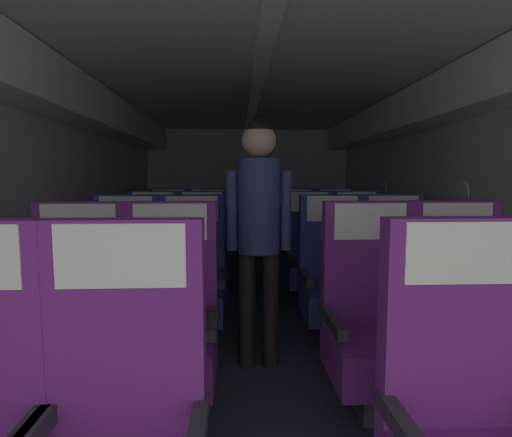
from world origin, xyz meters
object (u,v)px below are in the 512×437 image
Objects in this scene: seat_b_right_window at (373,326)px; seat_d_left_aisle at (202,259)px; seat_e_left_aisle at (208,243)px; seat_c_right_aisle at (395,281)px; seat_c_left_window at (125,284)px; seat_c_right_window at (334,282)px; seat_b_left_window at (76,330)px; seat_c_left_aisle at (192,283)px; flight_attendant at (259,215)px; seat_b_right_aisle at (461,323)px; seat_d_right_window at (310,258)px; seat_e_right_aisle at (337,243)px; seat_d_right_aisle at (358,257)px; seat_d_left_window at (153,259)px; seat_b_left_aisle at (169,328)px; seat_e_left_window at (168,244)px; seat_e_right_window at (296,243)px.

seat_d_left_aisle is at bearing 119.62° from seat_b_right_window.
seat_b_right_window and seat_e_left_aisle have the same top height.
seat_c_left_window is at bearing -179.65° from seat_c_right_aisle.
seat_c_right_window is (0.01, 0.96, 0.00)m from seat_b_right_window.
seat_b_left_window is 1.00× the size of seat_c_left_aisle.
seat_c_left_aisle is at bearing -179.97° from seat_c_right_aisle.
flight_attendant reaches higher than seat_c_left_aisle.
seat_b_right_aisle is at bearing -62.08° from seat_c_right_window.
seat_b_left_window is 1.00× the size of seat_d_right_window.
flight_attendant is at bearing 28.87° from seat_b_left_window.
seat_c_right_window and seat_e_right_aisle have the same top height.
seat_c_left_aisle is at bearing -148.83° from seat_d_right_aisle.
seat_d_left_window and seat_e_right_aisle have the same top height.
seat_b_left_aisle is at bearing -89.98° from seat_e_left_aisle.
seat_d_right_window is (-0.01, 0.97, 0.00)m from seat_c_right_window.
seat_c_right_window is (-0.49, -0.01, 0.00)m from seat_c_right_aisle.
seat_e_left_window is at bearing 117.37° from seat_d_left_aisle.
seat_b_right_window and seat_d_left_aisle have the same top height.
seat_d_left_aisle is 1.00× the size of seat_e_left_window.
seat_c_left_aisle is at bearing 138.34° from seat_b_right_window.
flight_attendant is at bearing -77.45° from seat_e_left_aisle.
seat_d_right_window is 0.94m from seat_e_right_window.
seat_b_left_aisle is 0.94m from flight_attendant.
seat_b_left_aisle is 1.05m from seat_c_left_window.
seat_b_left_window is at bearing -126.46° from seat_e_right_aisle.
seat_c_left_aisle is at bearing -62.67° from seat_d_left_window.
seat_c_right_aisle is 1.85m from seat_d_left_aisle.
seat_b_right_window is 1.00× the size of seat_c_left_window.
seat_e_right_window is at bearing 100.21° from seat_b_right_aisle.
seat_e_left_window is at bearing 90.10° from seat_c_left_window.
seat_d_left_aisle is (-1.10, 0.96, 0.00)m from seat_c_right_window.
seat_b_left_aisle and seat_c_right_aisle have the same top height.
seat_b_left_window is 1.00× the size of seat_b_left_aisle.
seat_e_left_aisle is at bearing 80.19° from seat_b_left_window.
seat_c_left_aisle is at bearing -138.66° from seat_d_right_window.
seat_d_left_window is at bearing -155.86° from seat_e_right_aisle.
seat_c_right_window and seat_e_right_window have the same top height.
seat_d_right_window is at bearing 117.85° from seat_c_right_aisle.
flight_attendant is at bearing 47.46° from seat_b_left_aisle.
seat_b_left_aisle is 3.26m from seat_e_right_aisle.
seat_b_left_aisle and seat_d_right_aisle have the same top height.
seat_d_left_window is at bearing 104.27° from seat_b_left_aisle.
seat_b_left_window and seat_b_right_window have the same top height.
seat_d_right_aisle is (1.58, 0.01, 0.00)m from seat_d_left_aisle.
seat_c_right_window is 0.69× the size of flight_attendant.
seat_e_right_window is at bearing 30.62° from seat_d_left_window.
seat_c_left_aisle is at bearing -48.05° from flight_attendant.
seat_b_right_aisle is 2.84m from seat_e_right_aisle.
seat_e_left_window is 0.69× the size of flight_attendant.
seat_b_right_window is at bearing -104.43° from seat_d_right_aisle.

